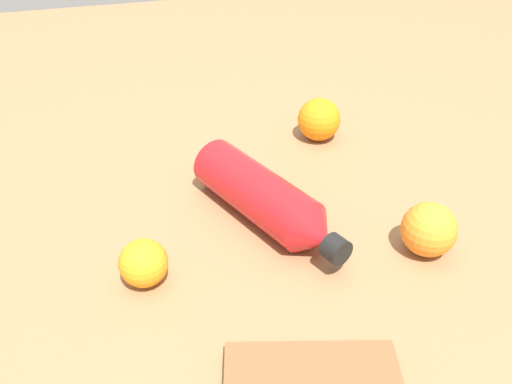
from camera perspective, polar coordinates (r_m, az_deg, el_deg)
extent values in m
plane|color=olive|center=(0.85, -3.69, -1.83)|extent=(2.40, 2.40, 0.00)
cylinder|color=red|center=(0.81, 0.00, 0.00)|extent=(0.23, 0.16, 0.08)
cone|color=red|center=(0.73, 6.44, -4.60)|extent=(0.07, 0.09, 0.08)
cylinder|color=black|center=(0.72, 8.39, -5.98)|extent=(0.04, 0.04, 0.04)
sphere|color=orange|center=(1.02, 6.65, 7.59)|extent=(0.08, 0.08, 0.08)
sphere|color=orange|center=(0.78, 17.73, -3.77)|extent=(0.08, 0.08, 0.08)
sphere|color=orange|center=(0.72, -11.76, -7.32)|extent=(0.06, 0.06, 0.06)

